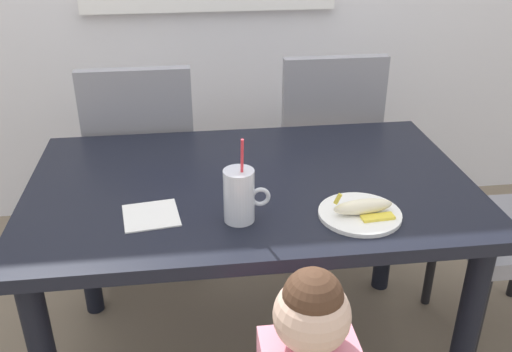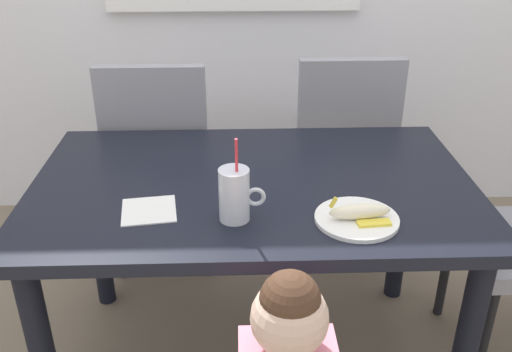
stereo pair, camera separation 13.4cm
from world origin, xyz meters
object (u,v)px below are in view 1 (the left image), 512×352
at_px(milk_cup, 240,198).
at_px(snack_plate, 360,214).
at_px(dining_table, 251,209).
at_px(dining_chair_left, 144,159).
at_px(peeled_banana, 364,207).
at_px(dining_chair_right, 324,144).
at_px(paper_napkin, 151,215).

height_order(milk_cup, snack_plate, milk_cup).
distance_m(dining_table, milk_cup, 0.29).
xyz_separation_m(dining_chair_left, peeled_banana, (0.66, -0.86, 0.22)).
bearing_deg(milk_cup, dining_chair_right, 62.89).
bearing_deg(paper_napkin, peeled_banana, -7.68).
height_order(dining_chair_left, snack_plate, dining_chair_left).
height_order(dining_table, peeled_banana, peeled_banana).
bearing_deg(snack_plate, peeled_banana, -39.46).
distance_m(snack_plate, peeled_banana, 0.03).
bearing_deg(milk_cup, paper_napkin, 168.31).
distance_m(dining_table, snack_plate, 0.39).
height_order(dining_chair_right, peeled_banana, dining_chair_right).
distance_m(dining_table, peeled_banana, 0.40).
xyz_separation_m(dining_table, peeled_banana, (0.28, -0.25, 0.13)).
bearing_deg(dining_table, dining_chair_right, 59.11).
relative_size(dining_chair_right, snack_plate, 4.17).
xyz_separation_m(dining_chair_right, paper_napkin, (-0.71, -0.85, 0.19)).
height_order(dining_table, paper_napkin, paper_napkin).
relative_size(peeled_banana, paper_napkin, 1.16).
distance_m(dining_chair_left, peeled_banana, 1.11).
bearing_deg(snack_plate, milk_cup, 176.17).
bearing_deg(dining_chair_left, dining_table, 121.41).
height_order(snack_plate, paper_napkin, snack_plate).
distance_m(dining_chair_right, snack_plate, 0.96).
xyz_separation_m(milk_cup, snack_plate, (0.33, -0.02, -0.06)).
xyz_separation_m(dining_chair_right, snack_plate, (-0.13, -0.93, 0.20)).
distance_m(dining_chair_right, peeled_banana, 0.97).
bearing_deg(dining_table, paper_napkin, -149.78).
height_order(dining_table, dining_chair_left, dining_chair_left).
distance_m(dining_table, dining_chair_right, 0.80).
bearing_deg(snack_plate, paper_napkin, 172.81).
bearing_deg(dining_table, peeled_banana, -41.79).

